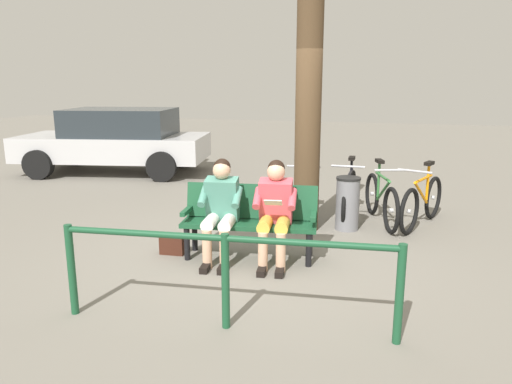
{
  "coord_description": "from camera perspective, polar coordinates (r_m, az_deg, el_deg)",
  "views": [
    {
      "loc": [
        -1.53,
        5.43,
        2.09
      ],
      "look_at": [
        0.08,
        -0.15,
        0.75
      ],
      "focal_mm": 33.9,
      "sensor_mm": 36.0,
      "label": 1
    }
  ],
  "objects": [
    {
      "name": "bicycle_silver",
      "position": [
        7.45,
        19.01,
        -1.14
      ],
      "size": [
        0.71,
        1.59,
        0.94
      ],
      "rotation": [
        0.0,
        0.0,
        1.2
      ],
      "color": "black",
      "rests_on": "ground"
    },
    {
      "name": "parked_car",
      "position": [
        11.61,
        -16.14,
        5.99
      ],
      "size": [
        4.47,
        2.62,
        1.47
      ],
      "rotation": [
        0.0,
        0.0,
        0.19
      ],
      "color": "silver",
      "rests_on": "ground"
    },
    {
      "name": "ground_plane",
      "position": [
        6.01,
        0.3,
        -7.33
      ],
      "size": [
        40.0,
        40.0,
        0.0
      ],
      "primitive_type": "plane",
      "color": "slate"
    },
    {
      "name": "person_companion",
      "position": [
        5.67,
        -4.19,
        -1.58
      ],
      "size": [
        0.53,
        0.8,
        1.2
      ],
      "rotation": [
        0.0,
        0.0,
        0.13
      ],
      "color": "#4C8C7A",
      "rests_on": "ground"
    },
    {
      "name": "bicycle_red",
      "position": [
        7.44,
        14.53,
        -0.87
      ],
      "size": [
        0.64,
        1.62,
        0.94
      ],
      "rotation": [
        0.0,
        0.0,
        1.88
      ],
      "color": "black",
      "rests_on": "ground"
    },
    {
      "name": "handbag",
      "position": [
        6.07,
        -9.82,
        -6.12
      ],
      "size": [
        0.31,
        0.16,
        0.24
      ],
      "primitive_type": "cube",
      "rotation": [
        0.0,
        0.0,
        0.07
      ],
      "color": "#3F1E14",
      "rests_on": "ground"
    },
    {
      "name": "person_reading",
      "position": [
        5.57,
        2.25,
        -1.82
      ],
      "size": [
        0.53,
        0.8,
        1.2
      ],
      "rotation": [
        0.0,
        0.0,
        0.13
      ],
      "color": "#D84C59",
      "rests_on": "ground"
    },
    {
      "name": "tree_trunk",
      "position": [
        6.73,
        6.19,
        9.64
      ],
      "size": [
        0.36,
        0.36,
        3.41
      ],
      "primitive_type": "cylinder",
      "color": "#4C3823",
      "rests_on": "ground"
    },
    {
      "name": "bicycle_orange",
      "position": [
        7.52,
        5.81,
        -0.36
      ],
      "size": [
        0.48,
        1.68,
        0.94
      ],
      "rotation": [
        0.0,
        0.0,
        1.68
      ],
      "color": "black",
      "rests_on": "ground"
    },
    {
      "name": "bicycle_black",
      "position": [
        7.62,
        10.94,
        -0.37
      ],
      "size": [
        0.48,
        1.68,
        0.94
      ],
      "rotation": [
        0.0,
        0.0,
        1.57
      ],
      "color": "black",
      "rests_on": "ground"
    },
    {
      "name": "railing_fence",
      "position": [
        4.12,
        -3.65,
        -8.44
      ],
      "size": [
        2.91,
        0.35,
        0.85
      ],
      "rotation": [
        0.0,
        0.0,
        0.1
      ],
      "color": "#194C2D",
      "rests_on": "ground"
    },
    {
      "name": "litter_bin",
      "position": [
        7.01,
        10.75,
        -1.33
      ],
      "size": [
        0.35,
        0.35,
        0.76
      ],
      "color": "slate",
      "rests_on": "ground"
    },
    {
      "name": "bench",
      "position": [
        5.81,
        -0.7,
        -2.8
      ],
      "size": [
        1.65,
        0.69,
        0.87
      ],
      "rotation": [
        0.0,
        0.0,
        0.13
      ],
      "color": "#194C2D",
      "rests_on": "ground"
    }
  ]
}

